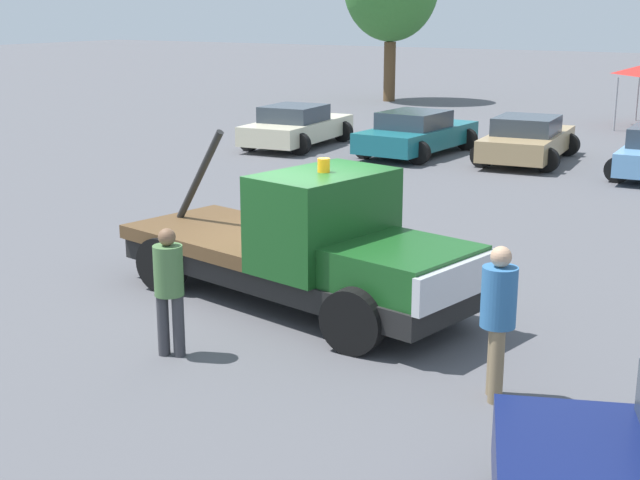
% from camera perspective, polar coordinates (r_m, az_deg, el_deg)
% --- Properties ---
extents(ground_plane, '(160.00, 160.00, 0.00)m').
position_cam_1_polar(ground_plane, '(13.73, -1.79, -3.96)').
color(ground_plane, '#545459').
extents(tow_truck, '(6.25, 3.05, 2.51)m').
position_cam_1_polar(tow_truck, '(13.22, -0.69, -0.57)').
color(tow_truck, black).
rests_on(tow_truck, ground).
extents(person_near_truck, '(0.41, 0.41, 1.83)m').
position_cam_1_polar(person_near_truck, '(10.29, 11.33, -4.55)').
color(person_near_truck, '#847051').
rests_on(person_near_truck, ground).
extents(person_at_hood, '(0.38, 0.38, 1.70)m').
position_cam_1_polar(person_at_hood, '(11.52, -9.64, -2.74)').
color(person_at_hood, '#38383D').
rests_on(person_at_hood, ground).
extents(parked_car_cream, '(2.76, 4.77, 1.34)m').
position_cam_1_polar(parked_car_cream, '(28.88, -1.50, 7.28)').
color(parked_car_cream, beige).
rests_on(parked_car_cream, ground).
extents(parked_car_teal, '(2.63, 4.79, 1.34)m').
position_cam_1_polar(parked_car_teal, '(27.42, 6.21, 6.80)').
color(parked_car_teal, '#196670').
rests_on(parked_car_teal, ground).
extents(parked_car_tan, '(2.77, 4.71, 1.34)m').
position_cam_1_polar(parked_car_tan, '(26.66, 13.12, 6.27)').
color(parked_car_tan, tan).
rests_on(parked_car_tan, ground).
extents(traffic_cone, '(0.40, 0.40, 0.55)m').
position_cam_1_polar(traffic_cone, '(18.42, 2.83, 1.72)').
color(traffic_cone, black).
rests_on(traffic_cone, ground).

